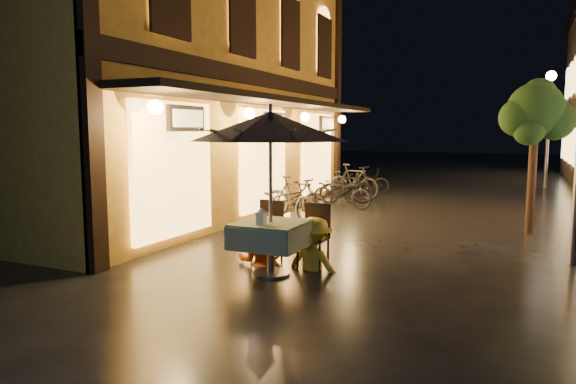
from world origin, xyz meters
The scene contains 18 objects.
ground centered at (0.00, 0.00, 0.00)m, with size 90.00×90.00×0.00m, color black.
west_building centered at (-5.72, 4.00, 3.71)m, with size 5.90×11.40×7.40m.
street_tree centered at (2.41, 4.51, 2.42)m, with size 1.43×1.20×3.15m.
streetlamp_far centered at (3.00, 14.00, 2.92)m, with size 0.36×0.36×4.23m.
cafe_table centered at (-1.05, -0.42, 0.59)m, with size 0.99×0.99×0.78m.
patio_umbrella centered at (-1.05, -0.42, 2.15)m, with size 2.31×2.31×2.46m.
cafe_chair_left centered at (-1.45, 0.31, 0.54)m, with size 0.42×0.42×0.97m.
cafe_chair_right centered at (-0.65, 0.31, 0.54)m, with size 0.42×0.42×0.97m.
table_lantern centered at (-1.05, -0.71, 0.92)m, with size 0.16×0.16×0.25m.
person_orange centered at (-1.51, 0.15, 0.80)m, with size 0.78×0.61×1.61m, color #CA530D.
person_yellow centered at (-0.60, 0.15, 0.77)m, with size 0.99×0.57×1.54m, color yellow.
bicycle_0 centered at (-2.76, 3.79, 0.49)m, with size 0.65×1.86×0.98m, color black.
bicycle_1 centered at (-2.73, 4.29, 0.50)m, with size 0.47×1.68×1.01m, color black.
bicycle_2 centered at (-2.19, 6.18, 0.44)m, with size 0.58×1.66×0.87m, color black.
bicycle_3 centered at (-2.36, 7.04, 0.47)m, with size 0.44×1.56×0.93m, color black.
bicycle_4 centered at (-2.81, 7.42, 0.42)m, with size 0.56×1.60×0.84m, color black.
bicycle_5 centered at (-2.48, 8.18, 0.54)m, with size 0.51×1.79×1.08m, color black.
bicycle_6 centered at (-2.57, 9.75, 0.42)m, with size 0.56×1.60×0.84m, color black.
Camera 1 is at (2.21, -6.95, 2.08)m, focal length 32.00 mm.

